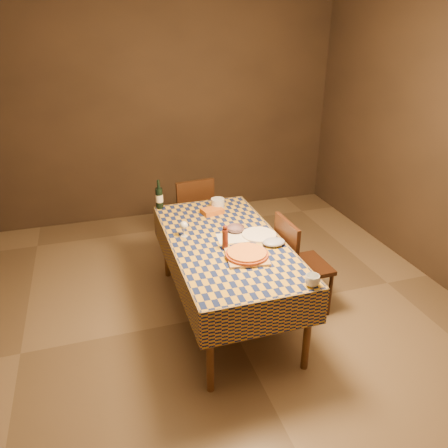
# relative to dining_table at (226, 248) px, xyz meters

# --- Properties ---
(room) EXTENTS (5.00, 5.10, 2.70)m
(room) POSITION_rel_dining_table_xyz_m (0.00, 0.00, 0.66)
(room) COLOR brown
(room) RESTS_ON ground
(dining_table) EXTENTS (0.94, 1.84, 0.77)m
(dining_table) POSITION_rel_dining_table_xyz_m (0.00, 0.00, 0.00)
(dining_table) COLOR brown
(dining_table) RESTS_ON ground
(cutting_board) EXTENTS (0.36, 0.36, 0.02)m
(cutting_board) POSITION_rel_dining_table_xyz_m (0.07, -0.33, 0.09)
(cutting_board) COLOR tan
(cutting_board) RESTS_ON dining_table
(pizza) EXTENTS (0.36, 0.36, 0.03)m
(pizza) POSITION_rel_dining_table_xyz_m (0.07, -0.33, 0.11)
(pizza) COLOR #913818
(pizza) RESTS_ON cutting_board
(pepper_mill) EXTENTS (0.06, 0.06, 0.21)m
(pepper_mill) POSITION_rel_dining_table_xyz_m (-0.05, -0.14, 0.18)
(pepper_mill) COLOR #481910
(pepper_mill) RESTS_ON dining_table
(bowl) EXTENTS (0.20, 0.20, 0.05)m
(bowl) POSITION_rel_dining_table_xyz_m (0.13, 0.13, 0.10)
(bowl) COLOR #614852
(bowl) RESTS_ON dining_table
(wine_glass) EXTENTS (0.08, 0.08, 0.14)m
(wine_glass) POSITION_rel_dining_table_xyz_m (-0.32, 0.18, 0.18)
(wine_glass) COLOR silver
(wine_glass) RESTS_ON dining_table
(wine_bottle) EXTENTS (0.09, 0.09, 0.29)m
(wine_bottle) POSITION_rel_dining_table_xyz_m (-0.41, 0.86, 0.19)
(wine_bottle) COLOR black
(wine_bottle) RESTS_ON dining_table
(deli_tub) EXTENTS (0.15, 0.15, 0.11)m
(deli_tub) POSITION_rel_dining_table_xyz_m (0.13, 0.66, 0.13)
(deli_tub) COLOR #B8BDBF
(deli_tub) RESTS_ON dining_table
(takeout_container) EXTENTS (0.22, 0.18, 0.05)m
(takeout_container) POSITION_rel_dining_table_xyz_m (0.05, 0.58, 0.10)
(takeout_container) COLOR #B45B17
(takeout_container) RESTS_ON dining_table
(white_plate) EXTENTS (0.37, 0.37, 0.02)m
(white_plate) POSITION_rel_dining_table_xyz_m (0.30, -0.00, 0.08)
(white_plate) COLOR white
(white_plate) RESTS_ON dining_table
(tumbler) EXTENTS (0.13, 0.13, 0.08)m
(tumbler) POSITION_rel_dining_table_xyz_m (0.37, -0.85, 0.12)
(tumbler) COLOR silver
(tumbler) RESTS_ON dining_table
(flour_patch) EXTENTS (0.28, 0.22, 0.00)m
(flour_patch) POSITION_rel_dining_table_xyz_m (0.07, 0.02, 0.08)
(flour_patch) COLOR silver
(flour_patch) RESTS_ON dining_table
(flour_bag) EXTENTS (0.20, 0.16, 0.06)m
(flour_bag) POSITION_rel_dining_table_xyz_m (0.35, -0.20, 0.10)
(flour_bag) COLOR #969FC0
(flour_bag) RESTS_ON dining_table
(chair_far) EXTENTS (0.46, 0.47, 0.93)m
(chair_far) POSITION_rel_dining_table_xyz_m (-0.00, 1.22, -0.17)
(chair_far) COLOR black
(chair_far) RESTS_ON ground
(chair_right) EXTENTS (0.44, 0.43, 0.93)m
(chair_right) POSITION_rel_dining_table_xyz_m (0.63, -0.11, -0.17)
(chair_right) COLOR black
(chair_right) RESTS_ON ground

